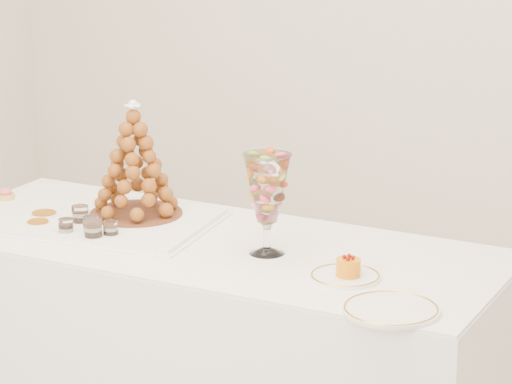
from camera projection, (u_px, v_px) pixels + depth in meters
The scene contains 15 objects.
buffet_table at pixel (211, 347), 3.95m from camera, with size 1.93×0.85×0.72m.
lace_tray at pixel (110, 221), 4.03m from camera, with size 0.65×0.49×0.02m, color white.
macaron_vase at pixel (267, 189), 3.69m from camera, with size 0.14×0.14×0.32m.
cake_plate at pixel (345, 277), 3.53m from camera, with size 0.21×0.21×0.01m, color white.
spare_plate at pixel (391, 310), 3.28m from camera, with size 0.27×0.27×0.01m, color white.
pink_tart at pixel (5, 194), 4.31m from camera, with size 0.07×0.07×0.04m.
verrine_a at pixel (80, 217), 3.98m from camera, with size 0.06×0.06×0.08m, color white.
verrine_b at pixel (91, 227), 3.90m from camera, with size 0.05×0.05×0.07m, color white.
verrine_c at pixel (111, 231), 3.86m from camera, with size 0.05×0.05×0.07m, color white.
verrine_d at pixel (66, 228), 3.88m from camera, with size 0.05×0.05×0.06m, color white.
verrine_e at pixel (93, 231), 3.83m from camera, with size 0.06×0.06×0.08m, color white.
ramekin_back at pixel (44, 217), 4.06m from camera, with size 0.09×0.09×0.03m, color white.
ramekin_front at pixel (38, 226), 3.98m from camera, with size 0.08×0.08×0.02m, color white.
croquembouche at pixel (135, 160), 4.02m from camera, with size 0.31×0.31×0.39m.
mousse_cake at pixel (348, 267), 3.52m from camera, with size 0.07×0.07×0.06m.
Camera 1 is at (1.85, -2.76, 1.94)m, focal length 85.00 mm.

